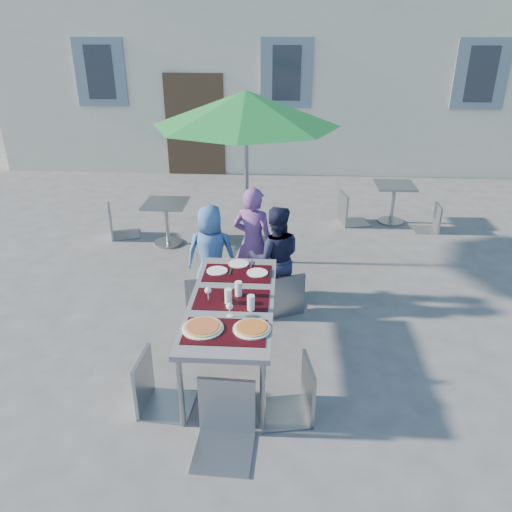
# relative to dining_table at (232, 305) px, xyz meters

# --- Properties ---
(ground) EXTENTS (90.00, 90.00, 0.00)m
(ground) POSITION_rel_dining_table_xyz_m (0.44, -0.42, -0.70)
(ground) COLOR #4A494C
(ground) RESTS_ON ground
(dining_table) EXTENTS (0.80, 1.85, 0.76)m
(dining_table) POSITION_rel_dining_table_xyz_m (0.00, 0.00, 0.00)
(dining_table) COLOR #4B4B50
(dining_table) RESTS_ON ground
(pizza_near_left) EXTENTS (0.36, 0.36, 0.03)m
(pizza_near_left) POSITION_rel_dining_table_xyz_m (-0.19, -0.52, 0.07)
(pizza_near_left) COLOR white
(pizza_near_left) RESTS_ON dining_table
(pizza_near_right) EXTENTS (0.33, 0.33, 0.03)m
(pizza_near_right) POSITION_rel_dining_table_xyz_m (0.23, -0.50, 0.07)
(pizza_near_right) COLOR white
(pizza_near_right) RESTS_ON dining_table
(glassware) EXTENTS (0.48, 0.44, 0.15)m
(glassware) POSITION_rel_dining_table_xyz_m (0.04, -0.08, 0.13)
(glassware) COLOR silver
(glassware) RESTS_ON dining_table
(place_settings) EXTENTS (0.69, 0.42, 0.01)m
(place_settings) POSITION_rel_dining_table_xyz_m (-0.00, 0.64, 0.06)
(place_settings) COLOR white
(place_settings) RESTS_ON dining_table
(child_0) EXTENTS (0.62, 0.42, 1.22)m
(child_0) POSITION_rel_dining_table_xyz_m (-0.40, 1.34, -0.09)
(child_0) COLOR #375E98
(child_0) RESTS_ON ground
(child_1) EXTENTS (0.59, 0.48, 1.41)m
(child_1) POSITION_rel_dining_table_xyz_m (0.10, 1.47, 0.01)
(child_1) COLOR #6E3E7F
(child_1) RESTS_ON ground
(child_2) EXTENTS (0.65, 0.41, 1.28)m
(child_2) POSITION_rel_dining_table_xyz_m (0.38, 1.19, -0.06)
(child_2) COLOR #171A34
(child_2) RESTS_ON ground
(chair_0) EXTENTS (0.50, 0.50, 0.96)m
(chair_0) POSITION_rel_dining_table_xyz_m (-0.44, 0.97, -0.13)
(chair_0) COLOR gray
(chair_0) RESTS_ON ground
(chair_1) EXTENTS (0.40, 0.40, 0.85)m
(chair_1) POSITION_rel_dining_table_xyz_m (-0.12, 1.10, -0.21)
(chair_1) COLOR #90989B
(chair_1) RESTS_ON ground
(chair_2) EXTENTS (0.58, 0.58, 1.00)m
(chair_2) POSITION_rel_dining_table_xyz_m (0.49, 1.05, -0.11)
(chair_2) COLOR gray
(chair_2) RESTS_ON ground
(chair_3) EXTENTS (0.47, 0.46, 0.99)m
(chair_3) POSITION_rel_dining_table_xyz_m (-0.62, -0.64, -0.12)
(chair_3) COLOR gray
(chair_3) RESTS_ON ground
(chair_4) EXTENTS (0.51, 0.51, 0.99)m
(chair_4) POSITION_rel_dining_table_xyz_m (0.62, -0.66, -0.12)
(chair_4) COLOR gray
(chair_4) RESTS_ON ground
(chair_5) EXTENTS (0.49, 0.49, 1.06)m
(chair_5) POSITION_rel_dining_table_xyz_m (0.05, -1.04, -0.07)
(chair_5) COLOR gray
(chair_5) RESTS_ON ground
(patio_umbrella) EXTENTS (2.43, 2.43, 2.38)m
(patio_umbrella) POSITION_rel_dining_table_xyz_m (-0.05, 2.42, 1.44)
(patio_umbrella) COLOR #989A9F
(patio_umbrella) RESTS_ON ground
(cafe_table_0) EXTENTS (0.63, 0.63, 0.68)m
(cafe_table_0) POSITION_rel_dining_table_xyz_m (-1.33, 3.00, -0.26)
(cafe_table_0) COLOR #989A9F
(cafe_table_0) RESTS_ON ground
(bg_chair_l_0) EXTENTS (0.57, 0.56, 0.99)m
(bg_chair_l_0) POSITION_rel_dining_table_xyz_m (-2.21, 3.26, -0.11)
(bg_chair_l_0) COLOR gray
(bg_chair_l_0) RESTS_ON ground
(bg_chair_r_0) EXTENTS (0.40, 0.40, 0.88)m
(bg_chair_r_0) POSITION_rel_dining_table_xyz_m (-0.71, 3.22, -0.19)
(bg_chair_r_0) COLOR #92989E
(bg_chair_r_0) RESTS_ON ground
(cafe_table_1) EXTENTS (0.64, 0.64, 0.69)m
(cafe_table_1) POSITION_rel_dining_table_xyz_m (2.32, 4.16, -0.25)
(cafe_table_1) COLOR #989A9F
(cafe_table_1) RESTS_ON ground
(bg_chair_l_1) EXTENTS (0.55, 0.55, 1.03)m
(bg_chair_l_1) POSITION_rel_dining_table_xyz_m (1.57, 4.07, -0.09)
(bg_chair_l_1) COLOR gray
(bg_chair_l_1) RESTS_ON ground
(bg_chair_r_1) EXTENTS (0.38, 0.38, 0.85)m
(bg_chair_r_1) POSITION_rel_dining_table_xyz_m (2.91, 3.82, -0.20)
(bg_chair_r_1) COLOR #92979E
(bg_chair_r_1) RESTS_ON ground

